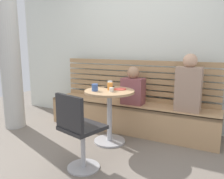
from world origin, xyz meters
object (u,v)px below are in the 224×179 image
at_px(phone_on_table, 109,87).
at_px(cup_espresso_small, 111,90).
at_px(cafe_table, 110,106).
at_px(white_chair, 78,129).
at_px(cup_tumbler_orange, 110,86).
at_px(plate_small, 120,89).
at_px(cup_mug_blue, 95,87).
at_px(booth_bench, 129,116).
at_px(person_adult, 189,86).
at_px(person_child_left, 133,88).
at_px(cup_water_clear, 110,85).

bearing_deg(phone_on_table, cup_espresso_small, 138.08).
distance_m(cafe_table, white_chair, 0.82).
height_order(cup_tumbler_orange, plate_small, cup_tumbler_orange).
height_order(cup_mug_blue, phone_on_table, cup_mug_blue).
relative_size(booth_bench, person_adult, 3.40).
distance_m(person_child_left, cup_tumbler_orange, 0.55).
height_order(cup_mug_blue, plate_small, cup_mug_blue).
distance_m(booth_bench, cafe_table, 0.64).
height_order(person_child_left, cup_tumbler_orange, person_child_left).
bearing_deg(person_child_left, person_adult, -1.15).
relative_size(cup_tumbler_orange, cup_mug_blue, 1.05).
bearing_deg(cup_espresso_small, cafe_table, 133.13).
relative_size(cup_espresso_small, phone_on_table, 0.40).
height_order(booth_bench, plate_small, plate_small).
height_order(person_child_left, cup_espresso_small, person_child_left).
bearing_deg(cafe_table, person_child_left, 78.18).
bearing_deg(cup_tumbler_orange, phone_on_table, 120.72).
distance_m(cup_espresso_small, phone_on_table, 0.34).
distance_m(white_chair, person_adult, 1.65).
bearing_deg(plate_small, phone_on_table, 158.18).
relative_size(cup_water_clear, plate_small, 0.65).
distance_m(cup_water_clear, plate_small, 0.16).
height_order(white_chair, cup_tumbler_orange, white_chair).
bearing_deg(booth_bench, cup_espresso_small, -88.48).
distance_m(cup_water_clear, cup_espresso_small, 0.22).
relative_size(person_adult, cup_water_clear, 7.22).
bearing_deg(cup_water_clear, white_chair, -83.25).
bearing_deg(phone_on_table, person_child_left, -109.27).
distance_m(plate_small, phone_on_table, 0.23).
relative_size(cup_espresso_small, cup_tumbler_orange, 0.56).
height_order(person_child_left, cup_water_clear, person_child_left).
bearing_deg(person_adult, white_chair, -123.17).
bearing_deg(white_chair, person_adult, 56.83).
height_order(person_adult, phone_on_table, person_adult).
distance_m(booth_bench, cup_espresso_small, 0.84).
distance_m(booth_bench, person_adult, 1.06).
height_order(booth_bench, cafe_table, cafe_table).
bearing_deg(plate_small, person_child_left, 87.63).
bearing_deg(cup_tumbler_orange, person_child_left, 77.22).
height_order(white_chair, phone_on_table, white_chair).
distance_m(person_child_left, cup_water_clear, 0.48).
relative_size(white_chair, person_child_left, 1.45).
xyz_separation_m(white_chair, phone_on_table, (-0.18, 1.03, 0.28)).
relative_size(cafe_table, cup_mug_blue, 7.79).
xyz_separation_m(person_adult, phone_on_table, (-1.06, -0.32, -0.05)).
relative_size(person_adult, person_child_left, 1.35).
bearing_deg(cup_water_clear, cup_mug_blue, -112.74).
distance_m(white_chair, cup_water_clear, 0.99).
relative_size(cup_water_clear, cup_tumbler_orange, 1.10).
bearing_deg(person_child_left, phone_on_table, -124.60).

